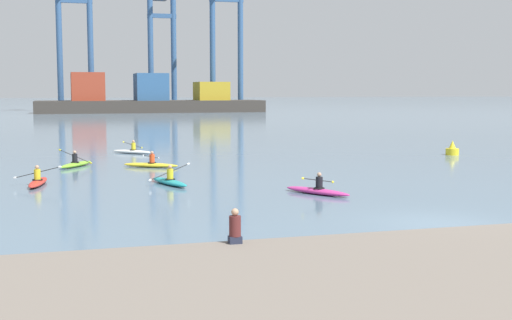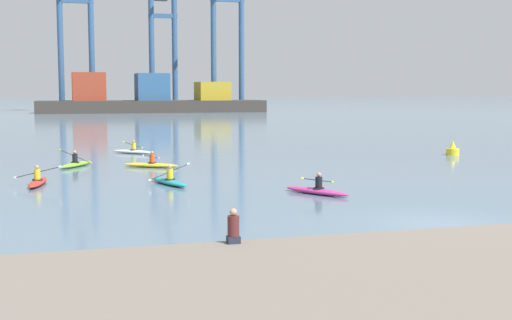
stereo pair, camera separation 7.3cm
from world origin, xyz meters
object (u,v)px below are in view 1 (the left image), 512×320
(seated_onlooker, at_px, (235,228))
(gantry_crane_west_mid, at_px, (75,24))
(container_barge, at_px, (148,99))
(kayak_teal, at_px, (169,181))
(kayak_yellow, at_px, (151,164))
(kayak_red, at_px, (38,181))
(kayak_magenta, at_px, (317,190))
(channel_buoy, at_px, (452,150))
(gantry_crane_east_mid, at_px, (162,33))
(kayak_lime, at_px, (76,164))
(kayak_white, at_px, (133,151))
(gantry_crane_east, at_px, (227,23))

(seated_onlooker, bearing_deg, gantry_crane_west_mid, 90.41)
(container_barge, height_order, kayak_teal, container_barge)
(kayak_yellow, bearing_deg, container_barge, 83.01)
(kayak_red, bearing_deg, kayak_magenta, -28.30)
(container_barge, distance_m, gantry_crane_west_mid, 22.23)
(container_barge, xyz_separation_m, kayak_yellow, (-12.19, -99.44, -2.42))
(seated_onlooker, bearing_deg, channel_buoy, 48.74)
(container_barge, relative_size, seated_onlooker, 50.54)
(channel_buoy, bearing_deg, gantry_crane_east_mid, 92.22)
(container_barge, relative_size, kayak_lime, 14.03)
(kayak_red, height_order, kayak_teal, kayak_teal)
(kayak_magenta, bearing_deg, kayak_white, 104.99)
(gantry_crane_east, relative_size, kayak_white, 12.80)
(gantry_crane_east, bearing_deg, kayak_white, -107.40)
(kayak_red, distance_m, kayak_white, 16.18)
(kayak_teal, bearing_deg, kayak_lime, 114.27)
(channel_buoy, bearing_deg, kayak_yellow, -174.88)
(gantry_crane_east, distance_m, kayak_lime, 111.16)
(kayak_lime, relative_size, seated_onlooker, 3.60)
(container_barge, distance_m, gantry_crane_east, 24.98)
(kayak_yellow, xyz_separation_m, seated_onlooker, (-0.77, -22.91, 0.80))
(gantry_crane_west_mid, relative_size, gantry_crane_east_mid, 1.04)
(gantry_crane_east, bearing_deg, kayak_teal, -104.95)
(kayak_white, bearing_deg, kayak_red, -111.46)
(kayak_yellow, distance_m, seated_onlooker, 22.93)
(container_barge, xyz_separation_m, seated_onlooker, (-12.96, -122.34, -1.62))
(container_barge, bearing_deg, gantry_crane_east_mid, 67.19)
(kayak_teal, bearing_deg, seated_onlooker, -92.56)
(kayak_teal, relative_size, kayak_magenta, 1.06)
(kayak_yellow, bearing_deg, gantry_crane_east, 74.08)
(channel_buoy, height_order, kayak_magenta, channel_buoy)
(channel_buoy, distance_m, kayak_yellow, 21.06)
(kayak_lime, relative_size, kayak_magenta, 1.00)
(kayak_red, xyz_separation_m, seated_onlooker, (5.29, -16.89, 0.80))
(kayak_red, bearing_deg, seated_onlooker, -72.62)
(kayak_lime, distance_m, kayak_teal, 9.95)
(gantry_crane_west_mid, relative_size, channel_buoy, 35.46)
(gantry_crane_east, height_order, kayak_magenta, gantry_crane_east)
(gantry_crane_east, height_order, kayak_teal, gantry_crane_east)
(kayak_red, height_order, kayak_white, kayak_white)
(kayak_lime, bearing_deg, container_barge, 80.52)
(kayak_white, bearing_deg, kayak_magenta, -75.01)
(gantry_crane_east, xyz_separation_m, kayak_yellow, (-30.12, -105.59, -18.68))
(gantry_crane_east_mid, bearing_deg, kayak_white, -99.48)
(kayak_yellow, distance_m, kayak_magenta, 13.48)
(gantry_crane_west_mid, xyz_separation_m, gantry_crane_east, (31.83, -1.96, 0.92))
(container_barge, height_order, kayak_lime, container_barge)
(gantry_crane_west_mid, distance_m, kayak_lime, 107.54)
(container_barge, relative_size, kayak_white, 15.83)
(gantry_crane_west_mid, relative_size, seated_onlooker, 39.62)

